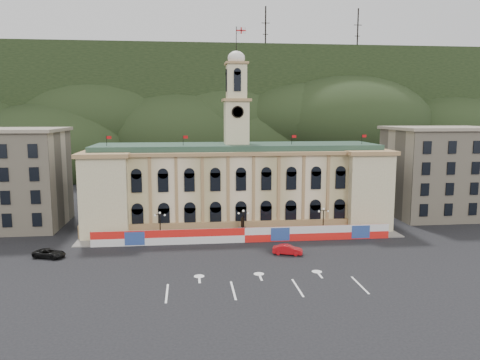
{
  "coord_description": "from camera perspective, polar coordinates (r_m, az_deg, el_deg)",
  "views": [
    {
      "loc": [
        -9.32,
        -60.14,
        21.42
      ],
      "look_at": [
        -0.45,
        18.0,
        10.11
      ],
      "focal_mm": 35.0,
      "sensor_mm": 36.0,
      "label": 1
    }
  ],
  "objects": [
    {
      "name": "lamp_right",
      "position": [
        82.65,
        10.12,
        -4.77
      ],
      "size": [
        1.96,
        0.44,
        5.15
      ],
      "color": "black",
      "rests_on": "ground"
    },
    {
      "name": "hoarding_fence",
      "position": [
        78.42,
        0.61,
        -6.72
      ],
      "size": [
        50.0,
        0.44,
        2.5
      ],
      "color": "red",
      "rests_on": "ground"
    },
    {
      "name": "black_suv",
      "position": [
        76.04,
        -22.22,
        -8.28
      ],
      "size": [
        5.17,
        6.19,
        1.34
      ],
      "primitive_type": "imported",
      "rotation": [
        0.0,
        0.0,
        1.24
      ],
      "color": "black",
      "rests_on": "ground"
    },
    {
      "name": "ground",
      "position": [
        64.51,
        2.24,
        -11.22
      ],
      "size": [
        260.0,
        260.0,
        0.0
      ],
      "primitive_type": "plane",
      "color": "black",
      "rests_on": "ground"
    },
    {
      "name": "lane_markings",
      "position": [
        59.88,
        2.99,
        -12.79
      ],
      "size": [
        26.0,
        10.0,
        0.02
      ],
      "primitive_type": null,
      "color": "white",
      "rests_on": "ground"
    },
    {
      "name": "pavement",
      "position": [
        81.29,
        0.34,
        -7.04
      ],
      "size": [
        56.0,
        5.5,
        0.16
      ],
      "primitive_type": "cube",
      "color": "slate",
      "rests_on": "ground"
    },
    {
      "name": "hill_ridge",
      "position": [
        182.38,
        -3.57,
        7.56
      ],
      "size": [
        230.0,
        80.0,
        64.0
      ],
      "color": "black",
      "rests_on": "ground"
    },
    {
      "name": "city_hall",
      "position": [
        89.3,
        -0.41,
        -0.56
      ],
      "size": [
        56.2,
        17.6,
        37.1
      ],
      "color": "beige",
      "rests_on": "ground"
    },
    {
      "name": "statue",
      "position": [
        81.25,
        0.32,
        -6.24
      ],
      "size": [
        1.4,
        1.4,
        3.72
      ],
      "color": "#595651",
      "rests_on": "ground"
    },
    {
      "name": "lamp_left",
      "position": [
        79.42,
        -9.72,
        -5.29
      ],
      "size": [
        1.96,
        0.44,
        5.15
      ],
      "color": "black",
      "rests_on": "ground"
    },
    {
      "name": "red_sedan",
      "position": [
        72.43,
        5.82,
        -8.45
      ],
      "size": [
        4.11,
        5.4,
        1.49
      ],
      "primitive_type": "imported",
      "rotation": [
        0.0,
        0.0,
        1.27
      ],
      "color": "#B90D12",
      "rests_on": "ground"
    },
    {
      "name": "side_building_left",
      "position": [
        97.84,
        -26.55,
        0.22
      ],
      "size": [
        21.0,
        17.0,
        18.6
      ],
      "color": "#BBAB90",
      "rests_on": "ground"
    },
    {
      "name": "lamp_center",
      "position": [
        79.83,
        0.4,
        -5.11
      ],
      "size": [
        1.96,
        0.44,
        5.15
      ],
      "color": "black",
      "rests_on": "ground"
    },
    {
      "name": "side_building_right",
      "position": [
        105.72,
        23.24,
        0.95
      ],
      "size": [
        21.0,
        17.0,
        18.6
      ],
      "color": "#BBAB90",
      "rests_on": "ground"
    }
  ]
}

